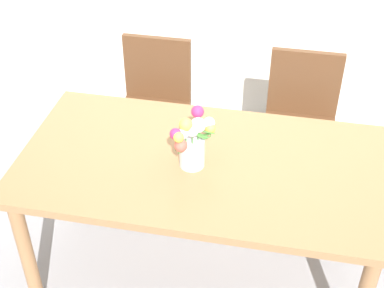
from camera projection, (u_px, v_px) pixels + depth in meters
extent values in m
plane|color=#939399|center=(200.00, 266.00, 3.05)|extent=(12.00, 12.00, 0.00)
cube|color=#9E7047|center=(202.00, 164.00, 2.61)|extent=(1.73, 0.92, 0.04)
cylinder|color=#9E7047|center=(26.00, 253.00, 2.66)|extent=(0.07, 0.07, 0.70)
cylinder|color=#9E7047|center=(82.00, 156.00, 3.26)|extent=(0.07, 0.07, 0.70)
cylinder|color=#9E7047|center=(355.00, 192.00, 3.01)|extent=(0.07, 0.07, 0.70)
cube|color=brown|center=(151.00, 116.00, 3.41)|extent=(0.42, 0.42, 0.04)
cylinder|color=brown|center=(174.00, 167.00, 3.38)|extent=(0.04, 0.04, 0.44)
cylinder|color=brown|center=(118.00, 160.00, 3.44)|extent=(0.04, 0.04, 0.44)
cylinder|color=brown|center=(186.00, 134.00, 3.66)|extent=(0.04, 0.04, 0.44)
cylinder|color=brown|center=(134.00, 127.00, 3.72)|extent=(0.04, 0.04, 0.44)
cube|color=brown|center=(158.00, 68.00, 3.42)|extent=(0.42, 0.04, 0.42)
cube|color=brown|center=(299.00, 133.00, 3.26)|extent=(0.42, 0.42, 0.04)
cylinder|color=brown|center=(323.00, 187.00, 3.24)|extent=(0.04, 0.04, 0.44)
cylinder|color=brown|center=(262.00, 179.00, 3.30)|extent=(0.04, 0.04, 0.44)
cylinder|color=brown|center=(324.00, 150.00, 3.52)|extent=(0.04, 0.04, 0.44)
cylinder|color=brown|center=(268.00, 143.00, 3.58)|extent=(0.04, 0.04, 0.44)
cube|color=brown|center=(305.00, 83.00, 3.28)|extent=(0.42, 0.04, 0.42)
cylinder|color=silver|center=(192.00, 152.00, 2.53)|extent=(0.12, 0.12, 0.14)
sphere|color=white|center=(209.00, 123.00, 2.50)|extent=(0.06, 0.06, 0.06)
cylinder|color=#478438|center=(209.00, 129.00, 2.52)|extent=(0.01, 0.01, 0.07)
sphere|color=#B266C6|center=(186.00, 128.00, 2.47)|extent=(0.06, 0.06, 0.06)
cylinder|color=#478438|center=(186.00, 134.00, 2.49)|extent=(0.01, 0.01, 0.06)
sphere|color=white|center=(198.00, 125.00, 2.45)|extent=(0.07, 0.07, 0.07)
cylinder|color=#478438|center=(198.00, 133.00, 2.47)|extent=(0.01, 0.01, 0.09)
sphere|color=#EFD14C|center=(186.00, 125.00, 2.41)|extent=(0.06, 0.06, 0.06)
cylinder|color=#478438|center=(186.00, 135.00, 2.45)|extent=(0.01, 0.01, 0.11)
sphere|color=#E55B4C|center=(181.00, 146.00, 2.41)|extent=(0.06, 0.06, 0.06)
cylinder|color=#478438|center=(181.00, 149.00, 2.42)|extent=(0.01, 0.01, 0.04)
sphere|color=#D12D66|center=(198.00, 112.00, 2.52)|extent=(0.06, 0.06, 0.06)
cylinder|color=#478438|center=(197.00, 120.00, 2.55)|extent=(0.01, 0.01, 0.10)
sphere|color=white|center=(182.00, 134.00, 2.42)|extent=(0.05, 0.05, 0.05)
cylinder|color=#478438|center=(183.00, 141.00, 2.44)|extent=(0.01, 0.01, 0.07)
sphere|color=#D12D66|center=(175.00, 134.00, 2.39)|extent=(0.05, 0.05, 0.05)
cylinder|color=#478438|center=(176.00, 142.00, 2.42)|extent=(0.01, 0.01, 0.09)
sphere|color=white|center=(192.00, 131.00, 2.43)|extent=(0.05, 0.05, 0.05)
cylinder|color=#478438|center=(192.00, 138.00, 2.45)|extent=(0.01, 0.01, 0.08)
sphere|color=#EFD14C|center=(210.00, 128.00, 2.50)|extent=(0.05, 0.05, 0.05)
cylinder|color=#478438|center=(210.00, 133.00, 2.51)|extent=(0.01, 0.01, 0.05)
sphere|color=#EFD14C|center=(179.00, 137.00, 2.37)|extent=(0.05, 0.05, 0.05)
cylinder|color=#478438|center=(179.00, 145.00, 2.40)|extent=(0.01, 0.01, 0.09)
ellipsoid|color=#478438|center=(201.00, 136.00, 2.45)|extent=(0.07, 0.04, 0.03)
ellipsoid|color=#478438|center=(205.00, 135.00, 2.49)|extent=(0.07, 0.05, 0.02)
ellipsoid|color=#478438|center=(208.00, 132.00, 2.48)|extent=(0.07, 0.04, 0.04)
ellipsoid|color=#478438|center=(203.00, 136.00, 2.46)|extent=(0.07, 0.04, 0.02)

